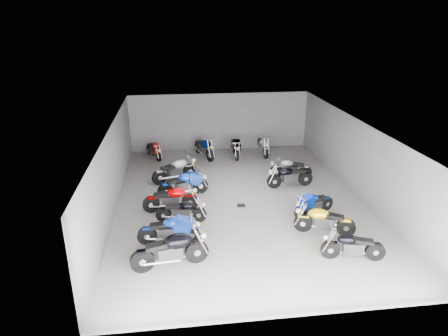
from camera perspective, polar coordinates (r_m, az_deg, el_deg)
The scene contains 21 objects.
ground at distance 16.70m, azimuth 2.18°, elevation -4.64°, with size 14.00×14.00×0.00m, color #999691.
wall_back at distance 22.70m, azimuth -0.63°, elevation 6.62°, with size 10.00×0.10×3.20m, color slate.
wall_left at distance 16.06m, azimuth -15.62°, elevation -0.28°, with size 0.10×14.00×3.20m, color slate.
wall_right at distance 17.57m, azimuth 18.57°, elevation 1.21°, with size 0.10×14.00×3.20m, color slate.
ceiling at distance 15.58m, azimuth 2.34°, elevation 6.11°, with size 10.00×14.00×0.04m, color black.
drain_grate at distance 16.25m, azimuth 2.47°, elevation -5.37°, with size 0.32×0.32×0.01m, color black.
motorcycle_left_a at distance 12.39m, azimuth -7.60°, elevation -11.57°, with size 2.39×0.64×1.06m.
motorcycle_left_b at distance 13.56m, azimuth -7.70°, elevation -8.81°, with size 2.15×0.46×0.94m.
motorcycle_left_c at distance 14.91m, azimuth -6.05°, elevation -6.09°, with size 1.89×0.45×0.83m.
motorcycle_left_d at distance 15.74m, azimuth -7.54°, elevation -4.37°, with size 2.17×0.43×0.96m.
motorcycle_left_e at distance 16.98m, azimuth -5.76°, elevation -2.32°, with size 2.18×0.68×0.97m.
motorcycle_left_f at distance 18.54m, azimuth -6.97°, elevation -0.30°, with size 2.09×1.06×0.98m.
motorcycle_right_a at distance 13.30m, azimuth 17.87°, elevation -10.54°, with size 1.97×0.58×0.88m.
motorcycle_right_b at distance 14.47m, azimuth 14.08°, elevation -7.28°, with size 2.06×0.84×0.94m.
motorcycle_right_c at distance 15.73m, azimuth 12.70°, elevation -5.01°, with size 1.78×0.89×0.83m.
motorcycle_right_e at distance 18.02m, azimuth 9.35°, elevation -1.15°, with size 2.14×0.47×0.94m.
motorcycle_right_f at distance 19.09m, azimuth 9.47°, elevation -0.00°, with size 1.97×0.53×0.87m.
motorcycle_back_a at distance 21.79m, azimuth -9.99°, elevation 2.58°, with size 0.87×1.82×0.85m.
motorcycle_back_c at distance 21.57m, azimuth -2.85°, elevation 2.92°, with size 0.89×2.22×1.01m.
motorcycle_back_d at distance 21.73m, azimuth 1.62°, elevation 3.01°, with size 0.43×2.19×0.96m.
motorcycle_back_e at distance 22.16m, azimuth 5.61°, elevation 3.28°, with size 0.42×2.18×0.96m.
Camera 1 is at (-2.53, -14.86, 7.18)m, focal length 32.00 mm.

